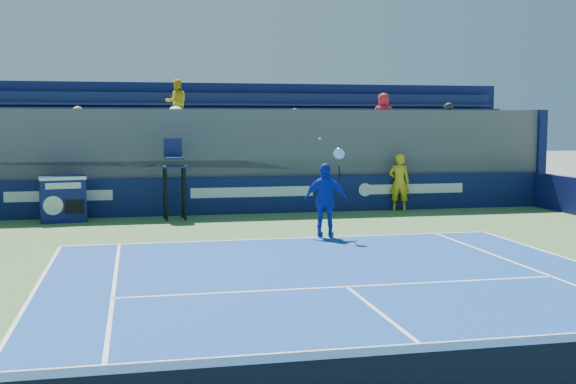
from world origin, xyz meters
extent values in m
imported|color=yellow|center=(4.92, 16.79, 0.96)|extent=(0.81, 0.66, 1.91)
cube|color=white|center=(0.00, 11.88, 0.02)|extent=(10.97, 0.07, 0.00)
cube|color=white|center=(0.00, 6.40, 0.02)|extent=(8.23, 0.07, 0.00)
cube|color=white|center=(0.00, 0.00, 0.98)|extent=(11.57, 0.03, 0.08)
cube|color=#0C1746|center=(0.00, 17.10, 0.60)|extent=(20.40, 0.20, 1.20)
cube|color=white|center=(-6.00, 17.00, 0.72)|extent=(3.20, 0.01, 0.32)
cube|color=white|center=(0.00, 17.00, 0.72)|extent=(4.00, 0.01, 0.32)
cube|color=white|center=(5.50, 17.00, 0.72)|extent=(3.60, 0.01, 0.32)
cylinder|color=white|center=(3.80, 16.99, 0.72)|extent=(0.44, 0.01, 0.44)
cube|color=#101853|center=(-5.82, 16.33, 0.70)|extent=(1.40, 0.90, 1.40)
cube|color=white|center=(-5.82, 16.33, 1.33)|extent=(1.42, 0.92, 0.10)
cylinder|color=silver|center=(-6.06, 15.92, 0.55)|extent=(0.56, 0.11, 0.56)
cube|color=black|center=(-5.47, 16.02, 0.50)|extent=(0.55, 0.11, 0.40)
cube|color=silver|center=(-5.77, 15.97, 1.12)|extent=(0.99, 0.17, 0.18)
cylinder|color=black|center=(-2.81, 15.85, 0.80)|extent=(0.07, 0.07, 1.60)
cylinder|color=black|center=(-2.25, 15.89, 0.80)|extent=(0.07, 0.07, 1.60)
cylinder|color=black|center=(-2.84, 16.41, 0.80)|extent=(0.07, 0.07, 1.60)
cylinder|color=black|center=(-2.28, 16.45, 0.80)|extent=(0.07, 0.07, 1.60)
cube|color=navy|center=(-2.54, 16.15, 1.63)|extent=(0.74, 0.74, 0.06)
cube|color=navy|center=(-2.54, 16.05, 1.88)|extent=(0.58, 0.49, 0.08)
cube|color=#141A4B|center=(-2.56, 16.41, 2.18)|extent=(0.55, 0.10, 0.60)
imported|color=#152EB0|center=(1.10, 11.95, 0.97)|extent=(1.22, 0.82, 1.92)
cylinder|color=black|center=(1.39, 11.76, 1.70)|extent=(0.09, 0.15, 0.39)
torus|color=silver|center=(1.36, 11.69, 2.18)|extent=(0.31, 0.23, 0.29)
cylinder|color=white|center=(1.36, 11.69, 2.18)|extent=(0.26, 0.18, 0.24)
sphere|color=#B9D22E|center=(0.92, 11.92, 2.55)|extent=(0.07, 0.07, 0.07)
cube|color=#505055|center=(0.00, 19.00, 1.69)|extent=(20.40, 3.60, 3.38)
cube|color=#505055|center=(0.00, 17.65, 1.48)|extent=(20.40, 0.90, 0.55)
cube|color=#132148|center=(0.00, 17.55, 1.95)|extent=(20.00, 0.45, 0.08)
cube|color=#132148|center=(0.00, 17.80, 2.15)|extent=(20.00, 0.06, 0.45)
cube|color=#505055|center=(0.00, 18.55, 2.02)|extent=(20.40, 0.90, 0.55)
cube|color=#132148|center=(0.00, 18.45, 2.50)|extent=(20.00, 0.45, 0.08)
cube|color=#132148|center=(0.00, 18.70, 2.70)|extent=(20.00, 0.06, 0.45)
cube|color=#505055|center=(0.00, 19.45, 2.58)|extent=(20.40, 0.90, 0.55)
cube|color=#132148|center=(0.00, 19.35, 3.05)|extent=(20.00, 0.45, 0.08)
cube|color=#132148|center=(0.00, 19.60, 3.25)|extent=(20.00, 0.06, 0.45)
cube|color=#505055|center=(0.00, 20.35, 3.13)|extent=(20.40, 0.90, 0.55)
cube|color=#132148|center=(0.00, 20.25, 3.60)|extent=(20.00, 0.45, 0.08)
cube|color=#132148|center=(0.00, 20.50, 3.80)|extent=(20.00, 0.06, 0.45)
cube|color=#0C1647|center=(0.00, 20.95, 2.20)|extent=(20.80, 0.30, 4.40)
cube|color=#0C1647|center=(10.35, 19.00, 1.70)|extent=(0.30, 3.90, 3.40)
imported|color=yellow|center=(-6.86, 17.60, 2.56)|extent=(0.89, 0.77, 1.58)
imported|color=white|center=(-2.39, 17.60, 2.62)|extent=(1.18, 0.79, 1.70)
imported|color=teal|center=(1.55, 17.60, 2.60)|extent=(1.05, 0.68, 1.66)
imported|color=red|center=(4.94, 18.50, 3.16)|extent=(0.86, 0.60, 1.68)
imported|color=black|center=(6.97, 17.60, 2.70)|extent=(0.73, 0.52, 1.87)
imported|color=#DDA47C|center=(-5.46, 17.60, 2.62)|extent=(0.71, 0.58, 1.69)
imported|color=gold|center=(-2.26, 19.40, 3.65)|extent=(0.81, 0.66, 1.56)
camera|label=1|loc=(-3.69, -5.90, 3.00)|focal=45.00mm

